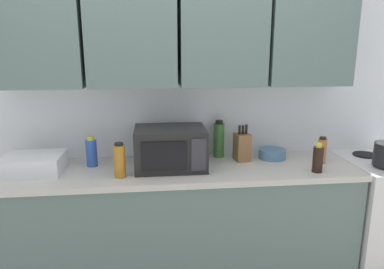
{
  "coord_description": "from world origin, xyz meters",
  "views": [
    {
      "loc": [
        -0.17,
        -2.61,
        1.69
      ],
      "look_at": [
        0.09,
        -0.25,
        1.12
      ],
      "focal_mm": 32.82,
      "sensor_mm": 36.0,
      "label": 1
    }
  ],
  "objects_px": {
    "bottle_green_oil": "(219,139)",
    "dish_rack": "(33,164)",
    "knife_block": "(242,147)",
    "bottle_soy_dark": "(318,159)",
    "bottle_blue_cleaner": "(92,152)",
    "bowl_ceramic_small": "(272,154)",
    "microwave": "(170,148)",
    "bottle_spice_jar": "(322,151)",
    "bottle_amber_vinegar": "(120,161)"
  },
  "relations": [
    {
      "from": "bottle_green_oil",
      "to": "dish_rack",
      "type": "bearing_deg",
      "value": -170.44
    },
    {
      "from": "knife_block",
      "to": "bottle_soy_dark",
      "type": "distance_m",
      "value": 0.53
    },
    {
      "from": "bottle_blue_cleaner",
      "to": "bottle_green_oil",
      "type": "xyz_separation_m",
      "value": [
        0.92,
        0.12,
        0.04
      ]
    },
    {
      "from": "knife_block",
      "to": "bottle_blue_cleaner",
      "type": "xyz_separation_m",
      "value": [
        -1.08,
        -0.01,
        -0.0
      ]
    },
    {
      "from": "knife_block",
      "to": "bottle_green_oil",
      "type": "distance_m",
      "value": 0.19
    },
    {
      "from": "bowl_ceramic_small",
      "to": "microwave",
      "type": "bearing_deg",
      "value": -170.68
    },
    {
      "from": "knife_block",
      "to": "bottle_soy_dark",
      "type": "relative_size",
      "value": 1.36
    },
    {
      "from": "bottle_blue_cleaner",
      "to": "bottle_spice_jar",
      "type": "bearing_deg",
      "value": -4.03
    },
    {
      "from": "microwave",
      "to": "bottle_amber_vinegar",
      "type": "relative_size",
      "value": 2.11
    },
    {
      "from": "dish_rack",
      "to": "bottle_soy_dark",
      "type": "xyz_separation_m",
      "value": [
        1.88,
        -0.19,
        0.03
      ]
    },
    {
      "from": "bottle_amber_vinegar",
      "to": "bowl_ceramic_small",
      "type": "height_order",
      "value": "bottle_amber_vinegar"
    },
    {
      "from": "dish_rack",
      "to": "bottle_spice_jar",
      "type": "bearing_deg",
      "value": -0.52
    },
    {
      "from": "dish_rack",
      "to": "bottle_blue_cleaner",
      "type": "bearing_deg",
      "value": 14.97
    },
    {
      "from": "microwave",
      "to": "dish_rack",
      "type": "xyz_separation_m",
      "value": [
        -0.91,
        -0.0,
        -0.08
      ]
    },
    {
      "from": "bottle_spice_jar",
      "to": "bottle_amber_vinegar",
      "type": "relative_size",
      "value": 0.85
    },
    {
      "from": "bowl_ceramic_small",
      "to": "dish_rack",
      "type": "bearing_deg",
      "value": -175.53
    },
    {
      "from": "bottle_spice_jar",
      "to": "bottle_soy_dark",
      "type": "bearing_deg",
      "value": -122.92
    },
    {
      "from": "bottle_blue_cleaner",
      "to": "bowl_ceramic_small",
      "type": "relative_size",
      "value": 1.05
    },
    {
      "from": "dish_rack",
      "to": "knife_block",
      "type": "height_order",
      "value": "knife_block"
    },
    {
      "from": "bottle_soy_dark",
      "to": "knife_block",
      "type": "bearing_deg",
      "value": 145.18
    },
    {
      "from": "microwave",
      "to": "bottle_soy_dark",
      "type": "xyz_separation_m",
      "value": [
        0.97,
        -0.2,
        -0.05
      ]
    },
    {
      "from": "bottle_spice_jar",
      "to": "bottle_soy_dark",
      "type": "relative_size",
      "value": 0.97
    },
    {
      "from": "bottle_blue_cleaner",
      "to": "bottle_green_oil",
      "type": "height_order",
      "value": "bottle_green_oil"
    },
    {
      "from": "microwave",
      "to": "bottle_spice_jar",
      "type": "bearing_deg",
      "value": -1.21
    },
    {
      "from": "microwave",
      "to": "knife_block",
      "type": "height_order",
      "value": "microwave"
    },
    {
      "from": "bottle_soy_dark",
      "to": "bottle_amber_vinegar",
      "type": "relative_size",
      "value": 0.88
    },
    {
      "from": "bottle_spice_jar",
      "to": "bottle_green_oil",
      "type": "bearing_deg",
      "value": 161.61
    },
    {
      "from": "microwave",
      "to": "bottle_green_oil",
      "type": "distance_m",
      "value": 0.43
    },
    {
      "from": "dish_rack",
      "to": "bowl_ceramic_small",
      "type": "distance_m",
      "value": 1.68
    },
    {
      "from": "knife_block",
      "to": "bottle_green_oil",
      "type": "bearing_deg",
      "value": 145.29
    },
    {
      "from": "microwave",
      "to": "knife_block",
      "type": "bearing_deg",
      "value": 11.3
    },
    {
      "from": "bottle_green_oil",
      "to": "bottle_soy_dark",
      "type": "bearing_deg",
      "value": -34.79
    },
    {
      "from": "bottle_soy_dark",
      "to": "dish_rack",
      "type": "bearing_deg",
      "value": 174.09
    },
    {
      "from": "knife_block",
      "to": "bottle_blue_cleaner",
      "type": "relative_size",
      "value": 1.28
    },
    {
      "from": "bottle_blue_cleaner",
      "to": "bowl_ceramic_small",
      "type": "xyz_separation_m",
      "value": [
        1.32,
        0.03,
        -0.06
      ]
    },
    {
      "from": "dish_rack",
      "to": "bottle_soy_dark",
      "type": "relative_size",
      "value": 1.9
    },
    {
      "from": "dish_rack",
      "to": "bottle_amber_vinegar",
      "type": "xyz_separation_m",
      "value": [
        0.58,
        -0.15,
        0.05
      ]
    },
    {
      "from": "bottle_soy_dark",
      "to": "bottle_amber_vinegar",
      "type": "distance_m",
      "value": 1.3
    },
    {
      "from": "knife_block",
      "to": "bottle_spice_jar",
      "type": "relative_size",
      "value": 1.4
    },
    {
      "from": "dish_rack",
      "to": "bottle_blue_cleaner",
      "type": "relative_size",
      "value": 1.79
    },
    {
      "from": "dish_rack",
      "to": "bottle_amber_vinegar",
      "type": "relative_size",
      "value": 1.67
    },
    {
      "from": "bottle_spice_jar",
      "to": "bowl_ceramic_small",
      "type": "bearing_deg",
      "value": 154.56
    },
    {
      "from": "microwave",
      "to": "dish_rack",
      "type": "bearing_deg",
      "value": -179.69
    },
    {
      "from": "bottle_spice_jar",
      "to": "bottle_amber_vinegar",
      "type": "xyz_separation_m",
      "value": [
        -1.41,
        -0.13,
        0.02
      ]
    },
    {
      "from": "bottle_green_oil",
      "to": "bottle_amber_vinegar",
      "type": "bearing_deg",
      "value": -152.57
    },
    {
      "from": "bottle_soy_dark",
      "to": "bowl_ceramic_small",
      "type": "height_order",
      "value": "bottle_soy_dark"
    },
    {
      "from": "bottle_green_oil",
      "to": "bottle_soy_dark",
      "type": "height_order",
      "value": "bottle_green_oil"
    },
    {
      "from": "knife_block",
      "to": "bottle_blue_cleaner",
      "type": "height_order",
      "value": "knife_block"
    },
    {
      "from": "microwave",
      "to": "bowl_ceramic_small",
      "type": "height_order",
      "value": "microwave"
    },
    {
      "from": "knife_block",
      "to": "bottle_soy_dark",
      "type": "bearing_deg",
      "value": -34.82
    }
  ]
}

